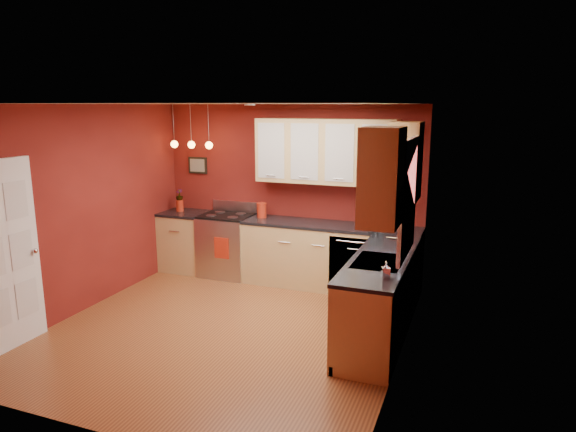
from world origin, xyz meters
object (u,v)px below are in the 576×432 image
at_px(sink, 379,263).
at_px(red_canister, 262,210).
at_px(coffee_maker, 376,217).
at_px(soap_pump, 386,270).
at_px(gas_range, 227,245).

xyz_separation_m(sink, red_canister, (-2.06, 1.56, 0.14)).
bearing_deg(red_canister, sink, -37.17).
xyz_separation_m(coffee_maker, soap_pump, (0.52, -2.13, -0.05)).
relative_size(gas_range, soap_pump, 6.53).
xyz_separation_m(red_canister, coffee_maker, (1.71, 0.03, 0.02)).
bearing_deg(gas_range, soap_pump, -36.16).
relative_size(red_canister, coffee_maker, 0.76).
bearing_deg(sink, red_canister, 142.83).
xyz_separation_m(gas_range, coffee_maker, (2.27, 0.09, 0.59)).
xyz_separation_m(gas_range, soap_pump, (2.79, -2.04, 0.54)).
relative_size(sink, coffee_maker, 2.39).
bearing_deg(gas_range, sink, -29.78).
bearing_deg(soap_pump, red_canister, 136.68).
bearing_deg(coffee_maker, red_canister, 166.94).
distance_m(gas_range, sink, 3.05).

